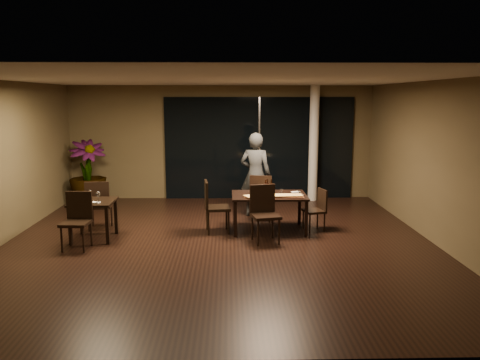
# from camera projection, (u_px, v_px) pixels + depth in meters

# --- Properties ---
(ground) EXTENTS (8.00, 8.00, 0.00)m
(ground) POSITION_uv_depth(u_px,v_px,m) (219.00, 243.00, 8.76)
(ground) COLOR black
(ground) RESTS_ON ground
(wall_back) EXTENTS (8.00, 0.10, 3.00)m
(wall_back) POSITION_uv_depth(u_px,v_px,m) (222.00, 142.00, 12.49)
(wall_back) COLOR brown
(wall_back) RESTS_ON ground
(wall_front) EXTENTS (8.00, 0.10, 3.00)m
(wall_front) POSITION_uv_depth(u_px,v_px,m) (210.00, 221.00, 4.51)
(wall_front) COLOR brown
(wall_front) RESTS_ON ground
(wall_right) EXTENTS (0.10, 8.00, 3.00)m
(wall_right) POSITION_uv_depth(u_px,v_px,m) (439.00, 163.00, 8.60)
(wall_right) COLOR brown
(wall_right) RESTS_ON ground
(ceiling) EXTENTS (8.00, 8.00, 0.04)m
(ceiling) POSITION_uv_depth(u_px,v_px,m) (218.00, 78.00, 8.24)
(ceiling) COLOR silver
(ceiling) RESTS_ON wall_back
(window_panel) EXTENTS (5.00, 0.06, 2.70)m
(window_panel) POSITION_uv_depth(u_px,v_px,m) (259.00, 148.00, 12.45)
(window_panel) COLOR black
(window_panel) RESTS_ON ground
(column) EXTENTS (0.24, 0.24, 3.00)m
(column) POSITION_uv_depth(u_px,v_px,m) (314.00, 144.00, 12.15)
(column) COLOR silver
(column) RESTS_ON ground
(main_table) EXTENTS (1.50, 1.00, 0.75)m
(main_table) POSITION_uv_depth(u_px,v_px,m) (269.00, 198.00, 9.46)
(main_table) COLOR black
(main_table) RESTS_ON ground
(side_table) EXTENTS (0.80, 0.80, 0.75)m
(side_table) POSITION_uv_depth(u_px,v_px,m) (93.00, 207.00, 8.89)
(side_table) COLOR black
(side_table) RESTS_ON ground
(chair_main_far) EXTENTS (0.58, 0.58, 1.03)m
(chair_main_far) POSITION_uv_depth(u_px,v_px,m) (262.00, 195.00, 10.21)
(chair_main_far) COLOR black
(chair_main_far) RESTS_ON ground
(chair_main_near) EXTENTS (0.59, 0.59, 1.06)m
(chair_main_near) POSITION_uv_depth(u_px,v_px,m) (264.00, 210.00, 8.79)
(chair_main_near) COLOR black
(chair_main_near) RESTS_ON ground
(chair_main_left) EXTENTS (0.54, 0.54, 1.05)m
(chair_main_left) POSITION_uv_depth(u_px,v_px,m) (213.00, 204.00, 9.34)
(chair_main_left) COLOR black
(chair_main_left) RESTS_ON ground
(chair_main_right) EXTENTS (0.48, 0.48, 0.85)m
(chair_main_right) POSITION_uv_depth(u_px,v_px,m) (317.00, 207.00, 9.53)
(chair_main_right) COLOR black
(chair_main_right) RESTS_ON ground
(chair_side_far) EXTENTS (0.51, 0.51, 1.03)m
(chair_side_far) POSITION_uv_depth(u_px,v_px,m) (99.00, 203.00, 9.51)
(chair_side_far) COLOR black
(chair_side_far) RESTS_ON ground
(chair_side_near) EXTENTS (0.50, 0.50, 1.02)m
(chair_side_near) POSITION_uv_depth(u_px,v_px,m) (77.00, 217.00, 8.37)
(chair_side_near) COLOR black
(chair_side_near) RESTS_ON ground
(diner) EXTENTS (0.74, 0.59, 1.92)m
(diner) POSITION_uv_depth(u_px,v_px,m) (255.00, 175.00, 10.58)
(diner) COLOR #2B2E30
(diner) RESTS_ON ground
(potted_plant) EXTENTS (1.21, 1.21, 1.63)m
(potted_plant) POSITION_uv_depth(u_px,v_px,m) (88.00, 172.00, 11.87)
(potted_plant) COLOR #1E4B19
(potted_plant) RESTS_ON ground
(pizza_board_left) EXTENTS (0.55, 0.30, 0.01)m
(pizza_board_left) POSITION_uv_depth(u_px,v_px,m) (258.00, 197.00, 9.21)
(pizza_board_left) COLOR #4A2718
(pizza_board_left) RESTS_ON main_table
(pizza_board_right) EXTENTS (0.63, 0.34, 0.01)m
(pizza_board_right) POSITION_uv_depth(u_px,v_px,m) (288.00, 196.00, 9.24)
(pizza_board_right) COLOR #4D2918
(pizza_board_right) RESTS_ON main_table
(oblong_pizza_left) EXTENTS (0.57, 0.44, 0.02)m
(oblong_pizza_left) POSITION_uv_depth(u_px,v_px,m) (258.00, 196.00, 9.21)
(oblong_pizza_left) COLOR maroon
(oblong_pizza_left) RESTS_ON pizza_board_left
(oblong_pizza_right) EXTENTS (0.54, 0.27, 0.02)m
(oblong_pizza_right) POSITION_uv_depth(u_px,v_px,m) (288.00, 195.00, 9.24)
(oblong_pizza_right) COLOR maroon
(oblong_pizza_right) RESTS_ON pizza_board_right
(round_pizza) EXTENTS (0.27, 0.27, 0.01)m
(round_pizza) POSITION_uv_depth(u_px,v_px,m) (259.00, 191.00, 9.72)
(round_pizza) COLOR #C84216
(round_pizza) RESTS_ON main_table
(bottle_a) EXTENTS (0.06, 0.06, 0.29)m
(bottle_a) POSITION_uv_depth(u_px,v_px,m) (266.00, 187.00, 9.48)
(bottle_a) COLOR black
(bottle_a) RESTS_ON main_table
(bottle_b) EXTENTS (0.07, 0.07, 0.31)m
(bottle_b) POSITION_uv_depth(u_px,v_px,m) (271.00, 187.00, 9.41)
(bottle_b) COLOR black
(bottle_b) RESTS_ON main_table
(bottle_c) EXTENTS (0.07, 0.07, 0.30)m
(bottle_c) POSITION_uv_depth(u_px,v_px,m) (267.00, 186.00, 9.50)
(bottle_c) COLOR black
(bottle_c) RESTS_ON main_table
(tumbler_left) EXTENTS (0.07, 0.07, 0.08)m
(tumbler_left) POSITION_uv_depth(u_px,v_px,m) (257.00, 192.00, 9.48)
(tumbler_left) COLOR white
(tumbler_left) RESTS_ON main_table
(tumbler_right) EXTENTS (0.07, 0.07, 0.08)m
(tumbler_right) POSITION_uv_depth(u_px,v_px,m) (282.00, 191.00, 9.57)
(tumbler_right) COLOR white
(tumbler_right) RESTS_ON main_table
(napkin_near) EXTENTS (0.20, 0.16, 0.01)m
(napkin_near) POSITION_uv_depth(u_px,v_px,m) (299.00, 195.00, 9.37)
(napkin_near) COLOR white
(napkin_near) RESTS_ON main_table
(napkin_far) EXTENTS (0.19, 0.13, 0.01)m
(napkin_far) POSITION_uv_depth(u_px,v_px,m) (296.00, 192.00, 9.66)
(napkin_far) COLOR white
(napkin_far) RESTS_ON main_table
(wine_glass_a) EXTENTS (0.08, 0.08, 0.17)m
(wine_glass_a) POSITION_uv_depth(u_px,v_px,m) (90.00, 195.00, 8.96)
(wine_glass_a) COLOR white
(wine_glass_a) RESTS_ON side_table
(wine_glass_b) EXTENTS (0.08, 0.08, 0.19)m
(wine_glass_b) POSITION_uv_depth(u_px,v_px,m) (98.00, 197.00, 8.78)
(wine_glass_b) COLOR white
(wine_glass_b) RESTS_ON side_table
(side_napkin) EXTENTS (0.20, 0.15, 0.01)m
(side_napkin) POSITION_uv_depth(u_px,v_px,m) (95.00, 202.00, 8.70)
(side_napkin) COLOR white
(side_napkin) RESTS_ON side_table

